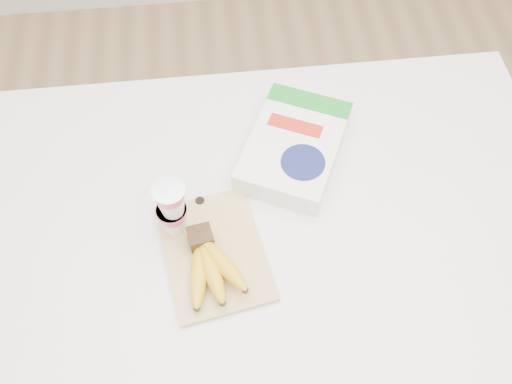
{
  "coord_description": "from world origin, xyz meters",
  "views": [
    {
      "loc": [
        -0.07,
        -0.58,
        2.05
      ],
      "look_at": [
        -0.0,
        0.06,
        1.05
      ],
      "focal_mm": 40.0,
      "sensor_mm": 36.0,
      "label": 1
    }
  ],
  "objects_px": {
    "table": "(259,314)",
    "bananas": "(210,266)",
    "cutting_board": "(214,253)",
    "yogurt_stack": "(172,208)",
    "cereal_box": "(294,147)"
  },
  "relations": [
    {
      "from": "table",
      "to": "bananas",
      "type": "bearing_deg",
      "value": -139.05
    },
    {
      "from": "cutting_board",
      "to": "bananas",
      "type": "distance_m",
      "value": 0.05
    },
    {
      "from": "cutting_board",
      "to": "yogurt_stack",
      "type": "bearing_deg",
      "value": 130.16
    },
    {
      "from": "bananas",
      "to": "table",
      "type": "bearing_deg",
      "value": 40.95
    },
    {
      "from": "bananas",
      "to": "yogurt_stack",
      "type": "relative_size",
      "value": 1.19
    },
    {
      "from": "cutting_board",
      "to": "bananas",
      "type": "relative_size",
      "value": 1.5
    },
    {
      "from": "yogurt_stack",
      "to": "cereal_box",
      "type": "relative_size",
      "value": 0.44
    },
    {
      "from": "bananas",
      "to": "cereal_box",
      "type": "bearing_deg",
      "value": 52.83
    },
    {
      "from": "table",
      "to": "cereal_box",
      "type": "distance_m",
      "value": 0.57
    },
    {
      "from": "bananas",
      "to": "yogurt_stack",
      "type": "bearing_deg",
      "value": 121.7
    },
    {
      "from": "table",
      "to": "bananas",
      "type": "distance_m",
      "value": 0.56
    },
    {
      "from": "cereal_box",
      "to": "yogurt_stack",
      "type": "bearing_deg",
      "value": -122.11
    },
    {
      "from": "table",
      "to": "cereal_box",
      "type": "relative_size",
      "value": 4.0
    },
    {
      "from": "yogurt_stack",
      "to": "cereal_box",
      "type": "bearing_deg",
      "value": 32.18
    },
    {
      "from": "table",
      "to": "cereal_box",
      "type": "xyz_separation_m",
      "value": [
        0.1,
        0.18,
        0.53
      ]
    }
  ]
}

